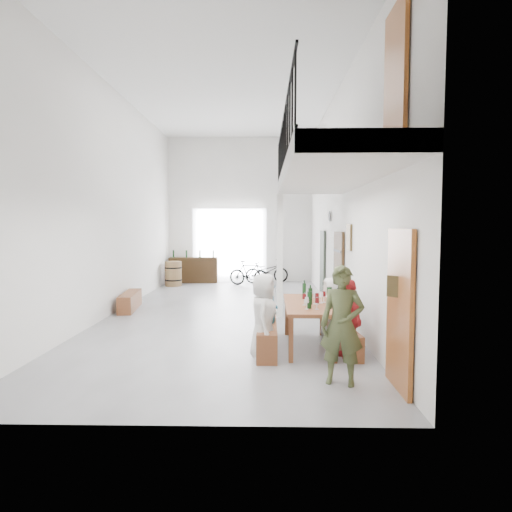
{
  "coord_description": "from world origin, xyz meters",
  "views": [
    {
      "loc": [
        0.95,
        -10.41,
        2.13
      ],
      "look_at": [
        0.75,
        -0.5,
        1.44
      ],
      "focal_mm": 30.0,
      "sensor_mm": 36.0,
      "label": 1
    }
  ],
  "objects_px": {
    "side_bench": "(130,301)",
    "host_standing": "(342,325)",
    "oak_barrel": "(173,274)",
    "serving_counter": "(194,270)",
    "bicycle_near": "(267,271)",
    "tasting_table": "(308,308)",
    "bench_inner": "(267,334)"
  },
  "relations": [
    {
      "from": "bicycle_near",
      "to": "oak_barrel",
      "type": "bearing_deg",
      "value": 92.4
    },
    {
      "from": "bench_inner",
      "to": "side_bench",
      "type": "relative_size",
      "value": 1.32
    },
    {
      "from": "oak_barrel",
      "to": "serving_counter",
      "type": "height_order",
      "value": "serving_counter"
    },
    {
      "from": "tasting_table",
      "to": "serving_counter",
      "type": "bearing_deg",
      "value": 112.66
    },
    {
      "from": "oak_barrel",
      "to": "host_standing",
      "type": "xyz_separation_m",
      "value": [
        4.3,
        -9.41,
        0.36
      ]
    },
    {
      "from": "side_bench",
      "to": "host_standing",
      "type": "xyz_separation_m",
      "value": [
        4.49,
        -5.08,
        0.59
      ]
    },
    {
      "from": "tasting_table",
      "to": "serving_counter",
      "type": "distance_m",
      "value": 9.31
    },
    {
      "from": "host_standing",
      "to": "bicycle_near",
      "type": "height_order",
      "value": "host_standing"
    },
    {
      "from": "serving_counter",
      "to": "bicycle_near",
      "type": "height_order",
      "value": "serving_counter"
    },
    {
      "from": "tasting_table",
      "to": "serving_counter",
      "type": "xyz_separation_m",
      "value": [
        -3.47,
        8.64,
        -0.23
      ]
    },
    {
      "from": "serving_counter",
      "to": "bicycle_near",
      "type": "bearing_deg",
      "value": -4.39
    },
    {
      "from": "serving_counter",
      "to": "bench_inner",
      "type": "bearing_deg",
      "value": -75.75
    },
    {
      "from": "side_bench",
      "to": "bicycle_near",
      "type": "distance_m",
      "value": 6.34
    },
    {
      "from": "tasting_table",
      "to": "oak_barrel",
      "type": "xyz_separation_m",
      "value": [
        -4.02,
        7.66,
        -0.27
      ]
    },
    {
      "from": "side_bench",
      "to": "bicycle_near",
      "type": "xyz_separation_m",
      "value": [
        3.53,
        5.26,
        0.22
      ]
    },
    {
      "from": "bench_inner",
      "to": "side_bench",
      "type": "distance_m",
      "value": 4.84
    },
    {
      "from": "oak_barrel",
      "to": "side_bench",
      "type": "bearing_deg",
      "value": -92.54
    },
    {
      "from": "oak_barrel",
      "to": "serving_counter",
      "type": "distance_m",
      "value": 1.13
    },
    {
      "from": "serving_counter",
      "to": "bicycle_near",
      "type": "relative_size",
      "value": 1.09
    },
    {
      "from": "bench_inner",
      "to": "bicycle_near",
      "type": "bearing_deg",
      "value": 90.49
    },
    {
      "from": "serving_counter",
      "to": "host_standing",
      "type": "distance_m",
      "value": 11.04
    },
    {
      "from": "bicycle_near",
      "to": "side_bench",
      "type": "bearing_deg",
      "value": 132.95
    },
    {
      "from": "tasting_table",
      "to": "side_bench",
      "type": "xyz_separation_m",
      "value": [
        -4.22,
        3.34,
        -0.49
      ]
    },
    {
      "from": "oak_barrel",
      "to": "bicycle_near",
      "type": "distance_m",
      "value": 3.47
    },
    {
      "from": "tasting_table",
      "to": "bench_inner",
      "type": "bearing_deg",
      "value": -178.41
    },
    {
      "from": "bench_inner",
      "to": "tasting_table",
      "type": "bearing_deg",
      "value": 1.49
    },
    {
      "from": "tasting_table",
      "to": "bench_inner",
      "type": "height_order",
      "value": "tasting_table"
    },
    {
      "from": "tasting_table",
      "to": "host_standing",
      "type": "relative_size",
      "value": 1.24
    },
    {
      "from": "side_bench",
      "to": "host_standing",
      "type": "relative_size",
      "value": 0.96
    },
    {
      "from": "host_standing",
      "to": "serving_counter",
      "type": "bearing_deg",
      "value": 127.44
    },
    {
      "from": "bench_inner",
      "to": "side_bench",
      "type": "xyz_separation_m",
      "value": [
        -3.5,
        3.35,
        -0.02
      ]
    },
    {
      "from": "oak_barrel",
      "to": "host_standing",
      "type": "relative_size",
      "value": 0.55
    }
  ]
}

